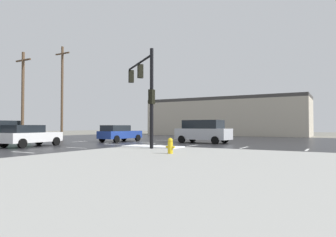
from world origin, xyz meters
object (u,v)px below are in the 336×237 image
object	(u,v)px
traffic_signal_mast	(144,85)
suv_silver	(203,131)
utility_pole_mid	(23,95)
sedan_white	(29,135)
fire_hydrant	(170,146)
suv_green	(2,130)
sedan_blue	(119,133)
utility_pole_far	(62,91)

from	to	relation	value
traffic_signal_mast	suv_silver	xyz separation A→B (m)	(0.75, 8.10, -3.19)
traffic_signal_mast	utility_pole_mid	xyz separation A→B (m)	(-15.67, 1.85, 0.33)
sedan_white	utility_pole_mid	world-z (taller)	utility_pole_mid
fire_hydrant	suv_green	size ratio (longest dim) A/B	0.16
sedan_blue	utility_pole_far	size ratio (longest dim) A/B	0.43
utility_pole_far	traffic_signal_mast	bearing A→B (deg)	-23.83
fire_hydrant	suv_silver	world-z (taller)	suv_silver
suv_silver	sedan_white	world-z (taller)	suv_silver
sedan_blue	sedan_white	distance (m)	8.71
suv_silver	sedan_white	xyz separation A→B (m)	(-9.25, -10.56, -0.24)
fire_hydrant	utility_pole_mid	bearing A→B (deg)	165.35
traffic_signal_mast	sedan_blue	bearing A→B (deg)	-3.23
suv_green	utility_pole_mid	xyz separation A→B (m)	(1.44, 1.14, 3.52)
utility_pole_mid	utility_pole_far	world-z (taller)	utility_pole_far
fire_hydrant	utility_pole_far	distance (m)	23.27
utility_pole_mid	utility_pole_far	bearing A→B (deg)	97.49
traffic_signal_mast	sedan_white	size ratio (longest dim) A/B	1.33
traffic_signal_mast	fire_hydrant	size ratio (longest dim) A/B	7.84
suv_green	utility_pole_far	bearing A→B (deg)	-1.86
traffic_signal_mast	utility_pole_mid	distance (m)	15.78
sedan_blue	sedan_white	world-z (taller)	same
fire_hydrant	utility_pole_mid	xyz separation A→B (m)	(-19.46, 5.09, 4.07)
utility_pole_far	utility_pole_mid	bearing A→B (deg)	-82.51
suv_green	sedan_white	xyz separation A→B (m)	(8.61, -3.17, -0.24)
fire_hydrant	suv_silver	distance (m)	11.75
sedan_blue	utility_pole_far	bearing A→B (deg)	86.44
suv_silver	utility_pole_far	size ratio (longest dim) A/B	0.46
suv_silver	utility_pole_mid	world-z (taller)	utility_pole_mid
sedan_white	utility_pole_mid	distance (m)	9.17
suv_green	traffic_signal_mast	bearing A→B (deg)	-87.81
traffic_signal_mast	suv_green	size ratio (longest dim) A/B	1.26
traffic_signal_mast	sedan_blue	size ratio (longest dim) A/B	1.35
traffic_signal_mast	sedan_blue	distance (m)	10.01
sedan_white	sedan_blue	bearing A→B (deg)	-14.92
suv_green	utility_pole_far	size ratio (longest dim) A/B	0.46
sedan_blue	suv_silver	world-z (taller)	suv_silver
suv_green	utility_pole_mid	bearing A→B (deg)	-47.03
traffic_signal_mast	utility_pole_mid	size ratio (longest dim) A/B	0.71
suv_green	utility_pole_far	xyz separation A→B (m)	(0.73, 6.53, 4.47)
suv_silver	utility_pole_mid	xyz separation A→B (m)	(-16.42, -6.25, 3.52)
fire_hydrant	sedan_white	bearing A→B (deg)	176.39
fire_hydrant	utility_pole_far	size ratio (longest dim) A/B	0.07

